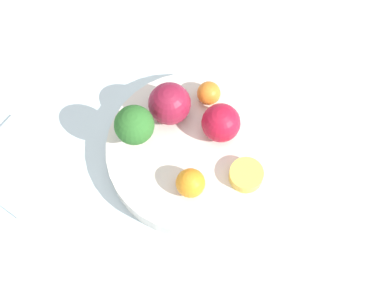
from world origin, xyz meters
TOP-DOWN VIEW (x-y plane):
  - ground_plane at (0.00, 0.00)m, footprint 6.00×6.00m
  - table_surface at (0.00, 0.00)m, footprint 1.20×1.20m
  - bowl at (0.00, 0.00)m, footprint 0.25×0.25m
  - broccoli at (0.04, -0.07)m, footprint 0.06×0.06m
  - apple_red at (-0.04, 0.02)m, footprint 0.05×0.05m
  - apple_green at (-0.03, -0.06)m, footprint 0.06×0.06m
  - orange_front at (0.05, 0.03)m, footprint 0.04×0.04m
  - orange_back at (-0.08, -0.02)m, footprint 0.03×0.03m
  - small_cup at (-0.01, 0.09)m, footprint 0.05×0.05m
  - napkin at (0.16, -0.20)m, footprint 0.12×0.12m

SIDE VIEW (x-z plane):
  - ground_plane at x=0.00m, z-range 0.00..0.00m
  - table_surface at x=0.00m, z-range 0.00..0.02m
  - napkin at x=0.16m, z-range 0.02..0.03m
  - bowl at x=0.00m, z-range 0.02..0.06m
  - small_cup at x=-0.01m, z-range 0.06..0.08m
  - orange_back at x=-0.08m, z-range 0.06..0.09m
  - orange_front at x=0.05m, z-range 0.06..0.10m
  - apple_red at x=-0.04m, z-range 0.06..0.11m
  - apple_green at x=-0.03m, z-range 0.06..0.12m
  - broccoli at x=0.04m, z-range 0.06..0.14m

